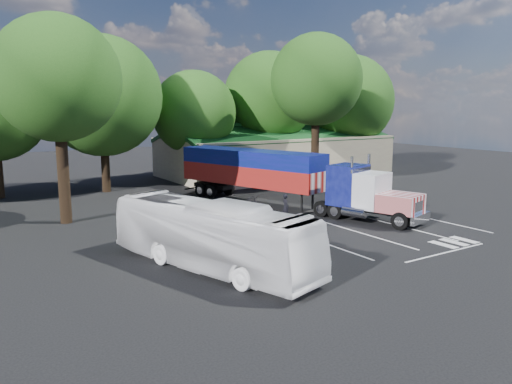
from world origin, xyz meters
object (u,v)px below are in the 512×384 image
semi_truck (278,174)px  tour_bus (211,235)px  silver_sedan (283,178)px  woman (286,207)px  bicycle (252,201)px

semi_truck → tour_bus: (-10.75, -10.08, -0.81)m
silver_sedan → woman: bearing=145.0°
tour_bus → semi_truck: bearing=26.8°
bicycle → silver_sedan: silver_sedan is taller
tour_bus → silver_sedan: tour_bus is taller
semi_truck → bicycle: bearing=151.6°
woman → silver_sedan: size_ratio=0.39×
woman → bicycle: (0.20, 4.31, -0.36)m
bicycle → semi_truck: bearing=-4.1°
tour_bus → silver_sedan: size_ratio=2.57×
bicycle → tour_bus: (-8.80, -10.47, 1.06)m
bicycle → silver_sedan: 10.62m
semi_truck → silver_sedan: bearing=35.0°
bicycle → tour_bus: 13.72m
silver_sedan → semi_truck: bearing=142.1°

